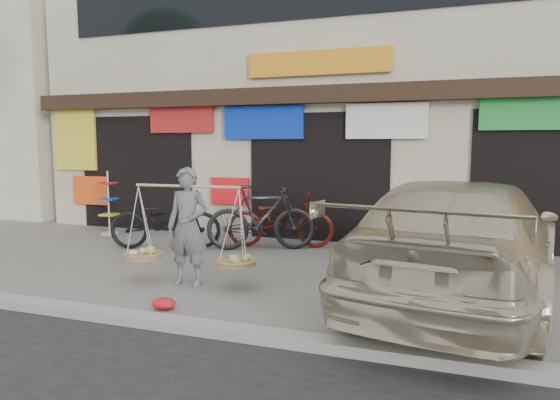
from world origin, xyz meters
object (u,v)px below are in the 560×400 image
(street_vendor, at_px, (188,231))
(bike_1, at_px, (261,218))
(bike_0, at_px, (166,220))
(bike_2, at_px, (280,219))
(display_rack, at_px, (109,209))
(suv, at_px, (461,239))

(street_vendor, height_order, bike_1, street_vendor)
(bike_0, xyz_separation_m, bike_2, (2.08, 0.88, -0.01))
(display_rack, bearing_deg, suv, -17.60)
(street_vendor, height_order, bike_2, street_vendor)
(bike_0, relative_size, bike_1, 1.02)
(bike_0, height_order, display_rack, display_rack)
(bike_2, xyz_separation_m, suv, (3.35, -2.33, 0.24))
(bike_1, bearing_deg, suv, -141.39)
(bike_0, height_order, suv, suv)
(bike_1, bearing_deg, display_rack, 60.47)
(bike_1, height_order, bike_2, bike_1)
(bike_0, bearing_deg, display_rack, 45.39)
(street_vendor, distance_m, suv, 3.79)
(display_rack, bearing_deg, bike_0, -24.15)
(street_vendor, bearing_deg, bike_1, 84.56)
(bike_2, bearing_deg, display_rack, 74.68)
(street_vendor, distance_m, bike_0, 2.70)
(bike_0, bearing_deg, street_vendor, -161.56)
(bike_0, distance_m, bike_2, 2.26)
(bike_2, height_order, suv, suv)
(suv, bearing_deg, bike_1, -18.66)
(display_rack, bearing_deg, street_vendor, -38.81)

